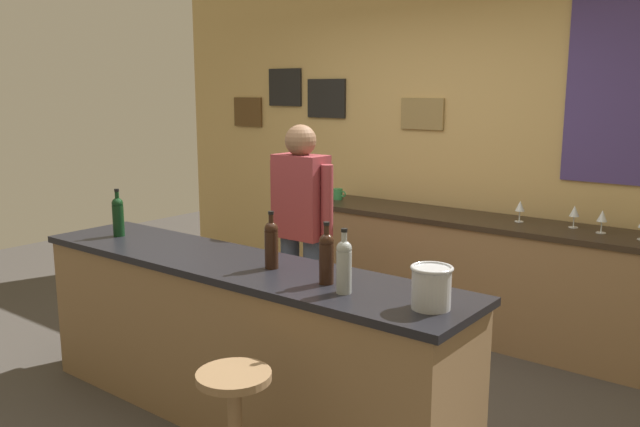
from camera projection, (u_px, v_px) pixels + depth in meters
ground_plane at (285, 392)px, 4.07m from camera, size 10.00×10.00×0.00m
back_wall at (448, 142)px, 5.36m from camera, size 6.00×0.09×2.80m
bar_counter at (238, 341)px, 3.67m from camera, size 2.79×0.60×0.92m
side_counter at (465, 274)px, 5.02m from camera, size 2.71×0.56×0.90m
bartender at (301, 226)px, 4.41m from camera, size 0.52×0.21×1.62m
bar_stool at (235, 421)px, 2.79m from camera, size 0.32×0.32×0.68m
wine_bottle_a at (118, 215)px, 4.17m from camera, size 0.07×0.07×0.31m
wine_bottle_b at (271, 243)px, 3.43m from camera, size 0.07×0.07×0.31m
wine_bottle_c at (326, 256)px, 3.15m from camera, size 0.07×0.07×0.31m
wine_bottle_d at (344, 265)px, 3.01m from camera, size 0.07×0.07×0.31m
ice_bucket at (431, 286)px, 2.81m from camera, size 0.19×0.19×0.19m
wine_glass_a at (520, 207)px, 4.72m from camera, size 0.07×0.07×0.16m
wine_glass_b at (574, 212)px, 4.52m from camera, size 0.07×0.07×0.16m
wine_glass_c at (602, 217)px, 4.35m from camera, size 0.07×0.07×0.16m
coffee_mug at (338, 194)px, 5.68m from camera, size 0.13×0.08×0.09m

